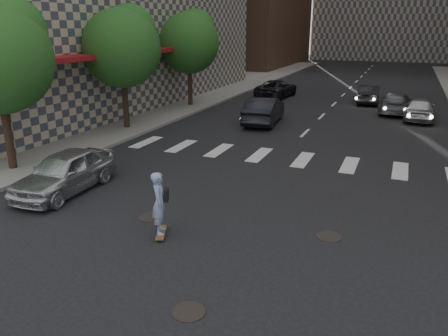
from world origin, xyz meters
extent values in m
plane|color=black|center=(0.00, 0.00, 0.00)|extent=(160.00, 160.00, 0.00)
cube|color=gray|center=(-14.50, 20.00, 0.07)|extent=(13.00, 80.00, 0.15)
cube|color=black|center=(-11.20, 10.00, 2.00)|extent=(0.30, 14.00, 4.00)
cube|color=maroon|center=(-10.40, 10.00, 4.10)|extent=(1.60, 14.00, 0.25)
cylinder|color=#382619|center=(-9.50, 3.00, 1.55)|extent=(0.32, 0.32, 2.80)
sphere|color=#1B521F|center=(-9.30, 3.60, 5.35)|extent=(2.80, 2.80, 2.80)
cylinder|color=#382619|center=(-9.50, 11.00, 1.55)|extent=(0.32, 0.32, 2.80)
sphere|color=#1B521F|center=(-9.50, 11.00, 4.45)|extent=(4.20, 4.20, 4.20)
sphere|color=#1B521F|center=(-9.30, 11.60, 5.35)|extent=(2.80, 2.80, 2.80)
cylinder|color=#382619|center=(-9.50, 19.00, 1.55)|extent=(0.32, 0.32, 2.80)
sphere|color=#1B521F|center=(-9.50, 19.00, 4.45)|extent=(4.20, 4.20, 4.20)
sphere|color=#1B521F|center=(-9.30, 19.60, 5.35)|extent=(2.80, 2.80, 2.80)
cylinder|color=black|center=(1.20, -2.50, 0.01)|extent=(0.70, 0.70, 0.02)
cylinder|color=black|center=(-2.00, 1.20, 0.01)|extent=(0.70, 0.70, 0.02)
cylinder|color=black|center=(3.30, 2.00, 0.01)|extent=(0.70, 0.70, 0.02)
cube|color=brown|center=(-1.07, 0.30, 0.09)|extent=(0.58, 0.95, 0.02)
cylinder|color=#36B067|center=(-1.02, -0.04, 0.03)|extent=(0.05, 0.07, 0.06)
cylinder|color=#36B067|center=(-0.87, 0.03, 0.03)|extent=(0.05, 0.07, 0.06)
cylinder|color=#36B067|center=(-1.28, 0.58, 0.03)|extent=(0.05, 0.07, 0.06)
cylinder|color=#36B067|center=(-1.13, 0.64, 0.03)|extent=(0.05, 0.07, 0.06)
imported|color=#9AABE0|center=(-1.07, 0.30, 0.98)|extent=(0.64, 0.76, 1.77)
cube|color=black|center=(-0.92, 0.42, 1.20)|extent=(0.21, 0.31, 0.33)
imported|color=#B7BABE|center=(-5.90, 2.00, 0.73)|extent=(1.89, 4.36, 1.47)
imported|color=black|center=(-2.84, 15.51, 0.80)|extent=(2.16, 4.98, 1.59)
imported|color=#525459|center=(4.36, 22.00, 0.67)|extent=(2.26, 4.78, 1.35)
imported|color=black|center=(-4.97, 25.71, 0.69)|extent=(2.64, 5.11, 1.38)
imported|color=#A5A7AC|center=(5.77, 20.14, 0.74)|extent=(1.83, 4.37, 1.48)
imported|color=black|center=(2.25, 25.44, 0.70)|extent=(1.86, 4.37, 1.40)
camera|label=1|loc=(4.77, -9.26, 5.61)|focal=35.00mm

